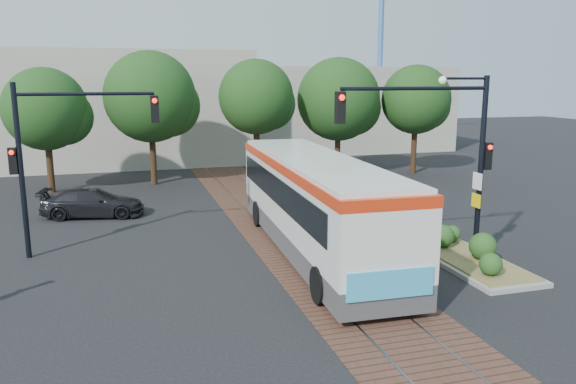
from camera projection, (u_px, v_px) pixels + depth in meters
name	position (u px, v px, depth m)	size (l,w,h in m)	color
ground	(325.00, 268.00, 18.41)	(120.00, 120.00, 0.00)	black
trackbed	(290.00, 236.00, 22.17)	(3.60, 40.00, 0.02)	#553227
tree_row	(250.00, 100.00, 33.21)	(26.40, 5.60, 7.67)	#382314
warehouses	(194.00, 108.00, 44.51)	(40.00, 13.00, 8.00)	#ADA899
crane	(381.00, 27.00, 53.19)	(8.00, 0.50, 18.00)	#3F72B2
city_bus	(315.00, 200.00, 19.84)	(3.18, 12.83, 3.41)	#414143
traffic_island	(469.00, 254.00, 18.84)	(2.20, 5.20, 1.13)	gray
signal_pole_main	(449.00, 141.00, 17.90)	(5.49, 0.46, 6.00)	black
signal_pole_left	(55.00, 146.00, 19.07)	(4.99, 0.34, 6.00)	black
parked_car	(93.00, 202.00, 25.17)	(1.81, 4.45, 1.29)	black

